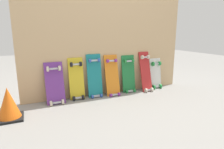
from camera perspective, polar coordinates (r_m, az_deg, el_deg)
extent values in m
plane|color=gray|center=(2.96, -0.55, -5.74)|extent=(12.00, 12.00, 0.00)
cube|color=tan|center=(2.88, -1.14, 9.21)|extent=(2.51, 0.04, 1.52)
cube|color=#6B338C|center=(2.64, -16.60, -3.19)|extent=(0.24, 0.19, 0.60)
cube|color=#B7B7BF|center=(2.63, -16.06, -8.01)|extent=(0.11, 0.04, 0.03)
cube|color=#B7B7BF|center=(2.63, -17.01, 1.64)|extent=(0.11, 0.04, 0.03)
cylinder|color=beige|center=(2.60, -17.64, -8.20)|extent=(0.03, 0.07, 0.07)
cylinder|color=beige|center=(2.62, -14.40, -7.86)|extent=(0.03, 0.07, 0.07)
cylinder|color=beige|center=(2.61, -18.58, 1.54)|extent=(0.03, 0.07, 0.07)
cylinder|color=beige|center=(2.62, -15.36, 1.82)|extent=(0.03, 0.07, 0.07)
cube|color=gold|center=(2.73, -10.48, -1.90)|extent=(0.21, 0.11, 0.64)
cube|color=#B7B7BF|center=(2.74, -10.00, -6.81)|extent=(0.09, 0.04, 0.03)
cube|color=#B7B7BF|center=(2.69, -10.72, 3.01)|extent=(0.09, 0.04, 0.03)
cylinder|color=black|center=(2.71, -11.25, -7.03)|extent=(0.03, 0.06, 0.06)
cylinder|color=black|center=(2.74, -8.59, -6.71)|extent=(0.03, 0.06, 0.06)
cylinder|color=black|center=(2.66, -12.00, 2.90)|extent=(0.03, 0.06, 0.06)
cylinder|color=black|center=(2.69, -9.29, 3.11)|extent=(0.03, 0.06, 0.06)
cube|color=#197A7F|center=(2.79, -5.17, -1.09)|extent=(0.21, 0.12, 0.69)
cube|color=#B7B7BF|center=(2.80, -4.64, -6.35)|extent=(0.10, 0.04, 0.03)
cube|color=#B7B7BF|center=(2.75, -5.37, 4.19)|extent=(0.10, 0.04, 0.03)
cylinder|color=#3359B2|center=(2.76, -5.84, -6.58)|extent=(0.03, 0.05, 0.05)
cylinder|color=#3359B2|center=(2.80, -3.23, -6.24)|extent=(0.03, 0.05, 0.05)
cylinder|color=#3359B2|center=(2.71, -6.59, 4.10)|extent=(0.03, 0.05, 0.05)
cylinder|color=#3359B2|center=(2.76, -3.94, 4.28)|extent=(0.03, 0.05, 0.05)
cube|color=orange|center=(2.86, 0.05, -0.98)|extent=(0.21, 0.18, 0.67)
cube|color=#B7B7BF|center=(2.85, 0.74, -6.01)|extent=(0.09, 0.04, 0.03)
cube|color=#B7B7BF|center=(2.84, -0.23, 4.09)|extent=(0.09, 0.04, 0.03)
cylinder|color=purple|center=(2.81, -0.33, -6.20)|extent=(0.03, 0.05, 0.05)
cylinder|color=purple|center=(2.86, 2.07, -5.86)|extent=(0.03, 0.05, 0.05)
cylinder|color=purple|center=(2.80, -1.31, 4.04)|extent=(0.03, 0.05, 0.05)
cylinder|color=purple|center=(2.85, 1.11, 4.20)|extent=(0.03, 0.05, 0.05)
cube|color=#1E7238|center=(3.02, 4.94, -0.44)|extent=(0.22, 0.11, 0.64)
cube|color=#B7B7BF|center=(3.03, 5.39, -4.88)|extent=(0.10, 0.04, 0.03)
cube|color=#B7B7BF|center=(2.98, 4.94, 4.01)|extent=(0.10, 0.04, 0.03)
cylinder|color=#268C3F|center=(2.98, 4.42, -5.10)|extent=(0.03, 0.05, 0.05)
cylinder|color=#268C3F|center=(3.05, 6.66, -4.76)|extent=(0.03, 0.05, 0.05)
cylinder|color=#268C3F|center=(2.94, 3.95, 3.94)|extent=(0.03, 0.05, 0.05)
cylinder|color=#268C3F|center=(3.00, 6.23, 4.08)|extent=(0.03, 0.05, 0.05)
cube|color=#B22626|center=(3.12, 9.97, 0.24)|extent=(0.18, 0.20, 0.68)
cube|color=#B7B7BF|center=(3.11, 10.76, -4.54)|extent=(0.08, 0.04, 0.03)
cube|color=#B7B7BF|center=(3.11, 9.68, 5.08)|extent=(0.08, 0.04, 0.03)
cylinder|color=beige|center=(3.06, 10.09, -4.68)|extent=(0.03, 0.06, 0.06)
cylinder|color=beige|center=(3.12, 11.77, -4.41)|extent=(0.03, 0.06, 0.06)
cylinder|color=beige|center=(3.07, 9.00, 5.09)|extent=(0.03, 0.06, 0.06)
cylinder|color=beige|center=(3.13, 10.70, 5.17)|extent=(0.03, 0.06, 0.06)
cube|color=silver|center=(3.30, 12.71, -0.18)|extent=(0.21, 0.10, 0.56)
cube|color=#B7B7BF|center=(3.31, 13.10, -3.52)|extent=(0.10, 0.04, 0.03)
cube|color=#B7B7BF|center=(3.27, 12.83, 3.14)|extent=(0.10, 0.04, 0.03)
cylinder|color=#268C3F|center=(3.25, 12.35, -3.69)|extent=(0.03, 0.07, 0.07)
cylinder|color=#268C3F|center=(3.33, 14.20, -3.40)|extent=(0.03, 0.07, 0.07)
cylinder|color=#268C3F|center=(3.22, 12.07, 3.07)|extent=(0.03, 0.07, 0.07)
cylinder|color=#268C3F|center=(3.30, 13.94, 3.20)|extent=(0.03, 0.07, 0.07)
cube|color=black|center=(2.42, -27.98, -11.33)|extent=(0.27, 0.27, 0.02)
cone|color=orange|center=(2.35, -28.43, -7.34)|extent=(0.23, 0.23, 0.33)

